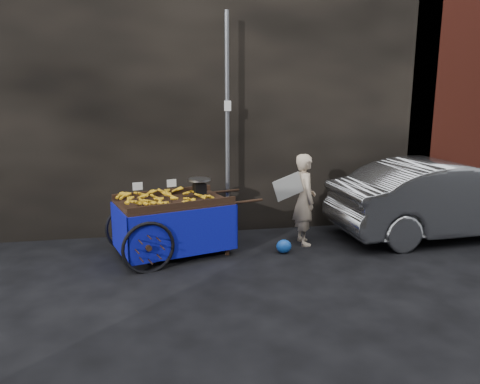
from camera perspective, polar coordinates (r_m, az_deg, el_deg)
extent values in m
plane|color=black|center=(7.55, -2.25, -8.42)|extent=(80.00, 80.00, 0.00)
cube|color=black|center=(9.60, -10.62, 11.11)|extent=(11.00, 2.00, 5.00)
cube|color=#591E14|center=(11.56, 24.22, 10.43)|extent=(3.00, 2.00, 5.00)
cylinder|color=slate|center=(8.42, -1.56, 7.75)|extent=(0.08, 0.08, 4.00)
cube|color=white|center=(8.34, -1.52, 10.46)|extent=(0.12, 0.02, 0.18)
cube|color=black|center=(7.68, -8.16, -1.36)|extent=(1.98, 1.54, 0.07)
cube|color=black|center=(8.14, -9.33, -0.07)|extent=(1.68, 0.54, 0.11)
cube|color=black|center=(7.20, -6.86, -1.64)|extent=(1.68, 0.54, 0.11)
cube|color=black|center=(7.68, -1.60, -4.61)|extent=(0.07, 0.07, 0.87)
cube|color=black|center=(8.45, -4.12, -3.06)|extent=(0.07, 0.07, 0.87)
cylinder|color=black|center=(7.73, 0.94, -1.15)|extent=(0.53, 0.20, 0.04)
cylinder|color=black|center=(8.49, -1.79, 0.08)|extent=(0.53, 0.20, 0.04)
torus|color=black|center=(7.11, -11.10, -6.71)|extent=(0.80, 0.29, 0.82)
torus|color=black|center=(8.20, -13.36, -4.24)|extent=(0.80, 0.29, 0.82)
cylinder|color=black|center=(7.66, -12.31, -5.39)|extent=(0.40, 1.18, 0.05)
cube|color=#0B0895|center=(7.28, -6.65, -5.13)|extent=(1.72, 0.53, 0.74)
cube|color=#0B0895|center=(8.29, -9.32, -3.02)|extent=(1.72, 0.53, 0.74)
cube|color=#0B0895|center=(7.56, -14.43, -4.77)|extent=(0.35, 1.09, 0.74)
cube|color=#0B0895|center=(8.09, -2.15, -3.25)|extent=(0.35, 1.09, 0.74)
cube|color=black|center=(7.86, -4.94, 0.41)|extent=(0.23, 0.20, 0.17)
cylinder|color=silver|center=(7.83, -4.96, 1.51)|extent=(0.46, 0.46, 0.03)
cube|color=white|center=(7.33, -12.38, 0.69)|extent=(0.15, 0.05, 0.12)
cube|color=white|center=(7.48, -8.34, 1.08)|extent=(0.15, 0.05, 0.12)
imported|color=#CAB296|center=(8.23, 7.87, -0.92)|extent=(0.39, 0.59, 1.61)
cube|color=#B3B4AD|center=(7.91, 5.90, 0.65)|extent=(0.58, 0.11, 0.50)
ellipsoid|color=blue|center=(7.90, 5.36, -6.61)|extent=(0.26, 0.20, 0.23)
imported|color=#A8ABAF|center=(9.46, 23.92, -0.72)|extent=(4.39, 1.77, 1.42)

